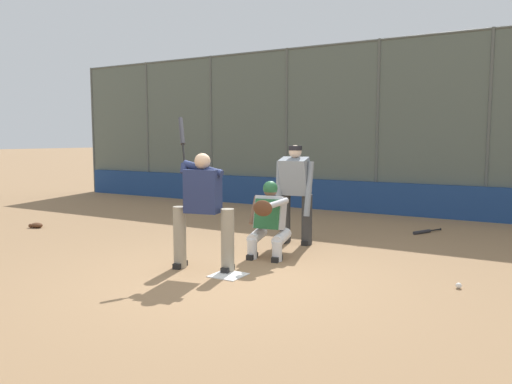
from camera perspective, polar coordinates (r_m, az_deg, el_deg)
ground_plane at (r=6.92m, az=-3.18°, el=-9.52°), size 160.00×160.00×0.00m
home_plate_marker at (r=6.92m, az=-3.18°, el=-9.47°), size 0.43×0.43×0.01m
backstop_fence at (r=12.86m, az=13.72°, el=7.60°), size 20.28×0.08×4.29m
padding_wall at (r=12.84m, az=13.39°, el=-0.63°), size 19.80×0.18×0.78m
bleachers_beyond at (r=15.70m, az=11.52°, el=0.95°), size 14.14×2.50×1.48m
batter_at_plate at (r=7.09m, az=-6.13°, el=-1.68°), size 1.10×0.55×2.19m
catcher_behind_plate at (r=7.80m, az=1.44°, el=-3.03°), size 0.67×0.77×1.21m
umpire_home at (r=8.78m, az=4.50°, el=0.09°), size 0.71×0.46×1.75m
spare_bat_by_padding at (r=10.43m, az=18.65°, el=-4.31°), size 0.42×0.74×0.07m
fielding_glove_on_dirt at (r=11.47m, az=-23.83°, el=-3.50°), size 0.29×0.22×0.11m
baseball_loose at (r=6.82m, az=22.15°, el=-9.88°), size 0.07×0.07×0.07m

